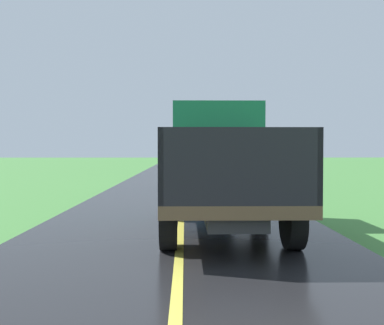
{
  "coord_description": "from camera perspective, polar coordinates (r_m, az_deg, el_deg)",
  "views": [
    {
      "loc": [
        0.1,
        1.29,
        1.77
      ],
      "look_at": [
        0.29,
        13.9,
        1.4
      ],
      "focal_mm": 41.41,
      "sensor_mm": 36.0,
      "label": 1
    }
  ],
  "objects": [
    {
      "name": "banana_truck_far",
      "position": [
        20.94,
        0.94,
        0.86
      ],
      "size": [
        2.38,
        5.81,
        2.8
      ],
      "color": "#2D2D30",
      "rests_on": "road_surface"
    },
    {
      "name": "banana_truck_near",
      "position": [
        9.91,
        3.6,
        -0.03
      ],
      "size": [
        2.38,
        5.82,
        2.8
      ],
      "color": "#2D2D30",
      "rests_on": "road_surface"
    }
  ]
}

